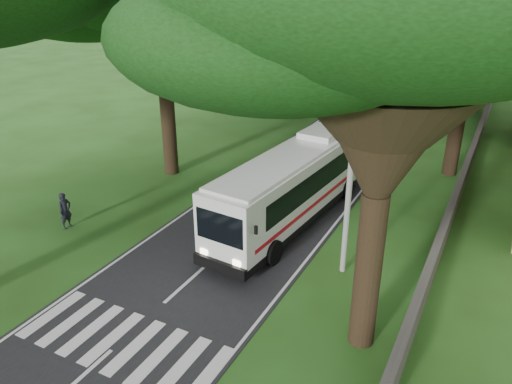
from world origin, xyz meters
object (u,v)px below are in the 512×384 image
(distant_car_c, at_px, (439,58))
(pedestrian, at_px, (65,211))
(pole_far, at_px, (466,50))
(coach_bus, at_px, (294,184))
(pole_near, at_px, (350,183))
(pole_mid, at_px, (434,87))
(distant_car_a, at_px, (388,89))

(distant_car_c, height_order, pedestrian, pedestrian)
(pole_far, bearing_deg, coach_bus, -96.07)
(pole_near, relative_size, pole_far, 1.00)
(pedestrian, bearing_deg, pole_far, -12.72)
(pole_mid, height_order, coach_bus, pole_mid)
(coach_bus, xyz_separation_m, distant_car_c, (-0.82, 52.44, -1.29))
(coach_bus, bearing_deg, pole_far, 89.07)
(pole_mid, relative_size, coach_bus, 0.62)
(pole_far, bearing_deg, pole_near, -90.00)
(distant_car_a, height_order, pedestrian, pedestrian)
(pole_near, relative_size, distant_car_a, 2.17)
(pole_far, bearing_deg, distant_car_c, 106.42)
(pole_mid, bearing_deg, pole_far, 90.00)
(pole_near, height_order, distant_car_a, pole_near)
(coach_bus, bearing_deg, pedestrian, -143.08)
(coach_bus, relative_size, distant_car_c, 2.67)
(distant_car_c, relative_size, pedestrian, 2.56)
(coach_bus, bearing_deg, pole_mid, 81.90)
(distant_car_c, bearing_deg, distant_car_a, 67.48)
(pole_far, bearing_deg, distant_car_a, -134.91)
(pedestrian, bearing_deg, coach_bus, -53.05)
(pole_mid, height_order, distant_car_a, pole_mid)
(pole_far, distance_m, distant_car_a, 9.59)
(pole_far, height_order, pedestrian, pole_far)
(pedestrian, bearing_deg, pole_mid, -26.14)
(pole_near, distance_m, pedestrian, 14.35)
(distant_car_a, bearing_deg, pole_far, -135.52)
(distant_car_c, bearing_deg, pole_near, 76.39)
(pole_far, height_order, coach_bus, pole_far)
(pole_mid, distance_m, distant_car_c, 36.42)
(coach_bus, height_order, pedestrian, coach_bus)
(pole_far, distance_m, coach_bus, 36.75)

